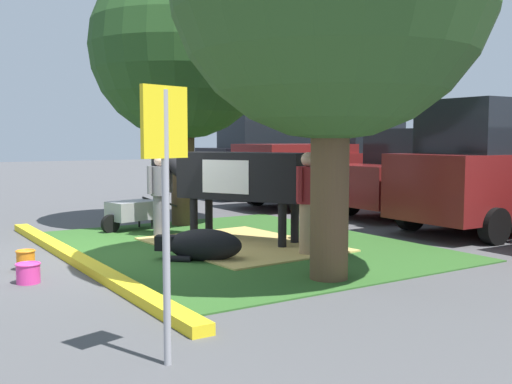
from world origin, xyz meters
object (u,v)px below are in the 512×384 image
Objects in this scene: suv_black at (275,156)px; suv_dark_grey at (502,166)px; bucket_orange at (26,260)px; bucket_pink at (28,273)px; calf_lying at (203,245)px; person_handler at (160,194)px; person_visitor_far at (308,201)px; wheelbarrow at (131,211)px; shade_tree_left at (182,49)px; cow_holstein at (238,177)px; pickup_truck_maroon at (334,164)px; hatchback_white at (421,173)px; person_visitor_near at (329,196)px; parking_sign at (165,170)px.

suv_black is 1.00× the size of suv_dark_grey.
bucket_orange reaches higher than bucket_pink.
bucket_orange is at bearing -108.67° from calf_lying.
person_visitor_far is at bearing 22.23° from person_handler.
suv_black is (-4.32, 6.39, 0.88)m from wheelbarrow.
calf_lying is 2.46m from bucket_orange.
shade_tree_left is at bearing 126.05° from bucket_orange.
pickup_truck_maroon is (-3.66, 5.24, -0.03)m from cow_holstein.
person_visitor_far is 0.30× the size of pickup_truck_maroon.
hatchback_white is (-1.17, 9.13, 0.84)m from bucket_orange.
calf_lying is at bearing -88.14° from person_visitor_near.
wheelbarrow is at bearing 141.68° from bucket_pink.
hatchback_white is (-1.88, 4.33, 0.15)m from person_visitor_near.
suv_dark_grey is (0.61, 3.85, 0.44)m from person_visitor_near.
shade_tree_left is at bearing 96.30° from wheelbarrow.
shade_tree_left is at bearing -177.96° from person_visitor_far.
parking_sign is at bearing -46.44° from pickup_truck_maroon.
person_visitor_far is 4.77m from parking_sign.
shade_tree_left is 3.39× the size of wheelbarrow.
suv_black is at bearing 178.08° from suv_dark_grey.
parking_sign is at bearing -26.93° from shade_tree_left.
cow_holstein is 0.66× the size of hatchback_white.
person_visitor_near is 4.99m from bucket_pink.
hatchback_white is at bearing 106.06° from calf_lying.
wheelbarrow is 4.33m from bucket_pink.
cow_holstein is 1.79× the size of wheelbarrow.
suv_dark_grey is (5.28, -0.19, 0.16)m from pickup_truck_maroon.
suv_dark_grey is at bearing 90.12° from person_visitor_far.
person_visitor_near is (3.41, 1.08, -2.78)m from shade_tree_left.
suv_black reaches higher than bucket_orange.
suv_black is (-5.35, 6.23, 0.47)m from person_handler.
bucket_pink is at bearing -47.66° from shade_tree_left.
person_handler is at bearing -68.47° from pickup_truck_maroon.
bucket_orange is (-1.32, -3.86, -0.71)m from person_visitor_far.
shade_tree_left reaches higher than pickup_truck_maroon.
suv_dark_grey is at bearing 81.07° from person_visitor_near.
suv_black reaches higher than parking_sign.
wheelbarrow is (-3.28, -2.26, -0.45)m from person_visitor_near.
parking_sign is 4.50m from bucket_orange.
suv_dark_grey reaches higher than wheelbarrow.
person_visitor_far reaches higher than calf_lying.
suv_dark_grey is (4.02, 4.93, -2.34)m from shade_tree_left.
bucket_pink is 9.52m from hatchback_white.
cow_holstein reaches higher than person_handler.
calf_lying is 3.37m from wheelbarrow.
suv_dark_grey is at bearing 85.25° from calf_lying.
parking_sign reaches higher than person_visitor_near.
hatchback_white reaches higher than person_handler.
person_handler is at bearing -93.30° from hatchback_white.
wheelbarrow is at bearing 176.49° from calf_lying.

